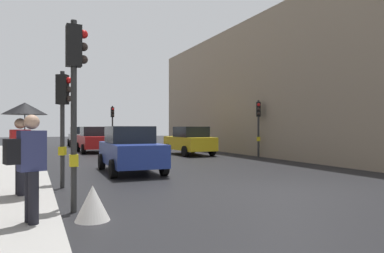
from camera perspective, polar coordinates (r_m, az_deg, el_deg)
name	(u,v)px	position (r m, az deg, el deg)	size (l,w,h in m)	color
ground_plane	(285,191)	(9.96, 14.98, -10.08)	(120.00, 120.00, 0.00)	black
building_facade_right	(305,93)	(26.85, 17.96, 5.18)	(12.00, 24.47, 8.40)	gray
traffic_light_near_right	(63,107)	(10.57, -20.28, 2.94)	(0.45, 0.36, 3.31)	#2D2D2D
traffic_light_near_left	(75,80)	(7.53, -18.56, 7.21)	(0.43, 0.25, 3.89)	#2D2D2D
traffic_light_far_median	(113,119)	(29.86, -12.85, 1.21)	(0.24, 0.43, 3.50)	#2D2D2D
traffic_light_mid_street	(258,118)	(20.31, 10.80, 1.38)	(0.37, 0.44, 3.27)	#2D2D2D
car_yellow_taxi	(190,141)	(21.84, -0.40, -2.34)	(2.11, 4.25, 1.76)	yellow
car_blue_van	(130,149)	(13.66, -10.03, -3.67)	(2.12, 4.25, 1.76)	navy
car_silver_hatchback	(80,137)	(33.10, -17.79, -1.58)	(2.12, 4.25, 1.76)	#BCBCC1
car_red_sedan	(94,140)	(24.94, -15.68, -2.06)	(2.05, 4.21, 1.76)	red
car_dark_suv	(128,135)	(37.08, -10.48, -1.42)	(2.20, 4.29, 1.76)	black
pedestrian_with_umbrella	(23,122)	(8.99, -25.82, 0.63)	(1.00, 1.00, 2.14)	black
pedestrian_with_grey_backpack	(29,162)	(6.28, -25.09, -5.24)	(0.65, 0.43, 1.77)	black
warning_sign_triangle	(93,203)	(6.84, -15.92, -11.92)	(0.64, 0.64, 0.65)	silver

